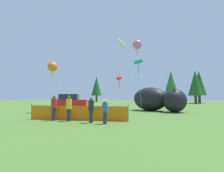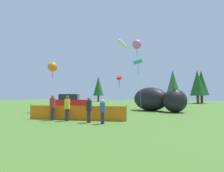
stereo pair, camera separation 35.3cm
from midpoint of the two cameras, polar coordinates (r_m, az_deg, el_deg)
ground_plane at (r=16.66m, az=-7.77°, el=-9.45°), size 120.00×120.00×0.00m
parked_car at (r=21.31m, az=-12.93°, el=-5.34°), size 4.25×3.13×2.03m
folding_chair at (r=14.61m, az=3.68°, el=-8.32°), size 0.65×0.65×0.86m
inflatable_cat at (r=21.59m, az=14.86°, el=-4.43°), size 6.83×4.90×2.86m
safety_fence at (r=13.44m, az=-10.95°, el=-8.63°), size 7.45×1.47×1.17m
spectator_in_yellow_shirt at (r=11.38m, az=-2.22°, el=-8.00°), size 0.34×0.34×1.58m
spectator_in_grey_shirt at (r=13.10m, az=-13.69°, el=-6.69°), size 0.40×0.40×1.83m
spectator_in_white_shirt at (r=11.97m, az=-6.71°, el=-7.33°), size 0.38×0.38×1.74m
spectator_in_red_shirt at (r=13.74m, az=-18.16°, el=-6.31°), size 0.41×0.41×1.90m
kite_teal_diamond at (r=18.64m, az=9.07°, el=7.53°), size 0.98×2.60×5.58m
kite_pink_octopus at (r=20.03m, az=8.64°, el=13.27°), size 2.26×1.88×8.03m
kite_orange_flower at (r=20.99m, az=-18.38°, el=5.95°), size 2.46×2.63×5.66m
kite_red_lizard at (r=23.17m, az=2.82°, el=2.71°), size 1.84×2.61×4.79m
kite_white_ghost at (r=27.81m, az=3.88°, el=13.44°), size 1.04×4.15×10.47m
horizon_tree_east at (r=45.58m, az=26.32°, el=0.91°), size 3.31×3.31×7.90m
horizon_tree_west at (r=49.33m, az=27.33°, el=0.89°), size 3.45×3.45×8.24m
horizon_tree_mid at (r=46.65m, az=19.48°, el=0.98°), size 3.48×3.48×8.31m
horizon_tree_northeast at (r=56.24m, az=-4.29°, el=-0.06°), size 3.37×3.37×8.05m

